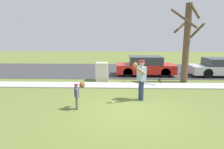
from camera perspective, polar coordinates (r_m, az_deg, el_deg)
ground_plane at (r=10.80m, az=3.60°, el=-3.48°), size 48.00×48.00×0.00m
sidewalk_strip at (r=10.89m, az=3.59°, el=-3.19°), size 36.00×1.20×0.06m
road_surface at (r=15.78m, az=3.06°, el=1.29°), size 36.00×6.80×0.02m
person_adult at (r=8.35m, az=8.44°, el=-0.36°), size 0.63×0.82×1.74m
person_child at (r=7.49m, az=-9.88°, el=-4.96°), size 0.42×0.51×1.03m
baseball at (r=8.17m, az=0.30°, el=-8.12°), size 0.07×0.07×0.07m
utility_cabinet at (r=12.04m, az=-2.96°, el=0.82°), size 0.73×0.67×1.13m
street_tree_near at (r=12.20m, az=21.02°, el=9.06°), size 1.84×1.88×4.54m
parked_hatchback_red at (r=13.83m, az=9.68°, el=2.45°), size 4.00×1.75×1.33m
parked_sedan_silver at (r=15.41m, az=29.93°, el=1.85°), size 4.60×1.80×1.23m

